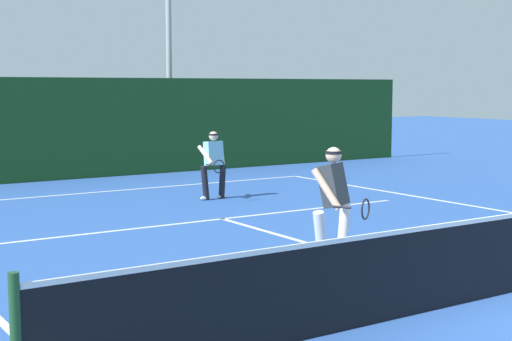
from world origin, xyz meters
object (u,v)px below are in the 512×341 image
player_near (334,200)px  light_pole (169,30)px  player_far (214,162)px  tennis_ball (454,236)px

player_near → light_pole: size_ratio=0.24×
player_far → tennis_ball: 6.11m
player_far → tennis_ball: (1.19, -5.94, -0.80)m
light_pole → player_near: bearing=-107.5°
player_far → light_pole: light_pole is taller
tennis_ball → player_far: bearing=101.3°
player_near → light_pole: (4.24, 13.47, 3.36)m
player_far → tennis_ball: player_far is taller
player_far → light_pole: (2.52, 7.14, 3.46)m
player_far → light_pole: bearing=-114.1°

